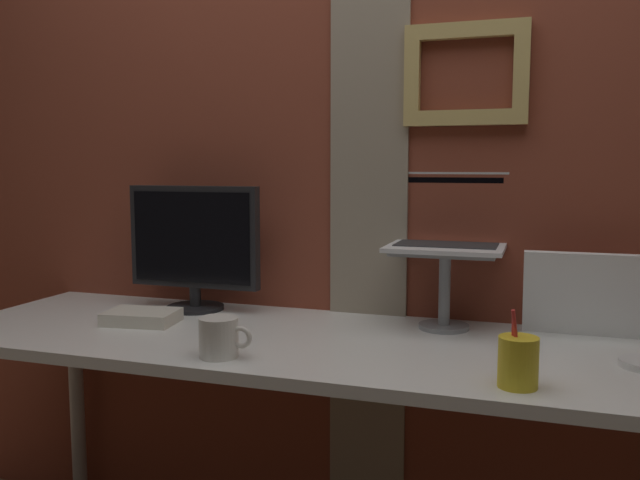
{
  "coord_description": "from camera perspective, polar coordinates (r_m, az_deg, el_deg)",
  "views": [
    {
      "loc": [
        0.49,
        -1.61,
        1.22
      ],
      "look_at": [
        -0.09,
        0.11,
        1.02
      ],
      "focal_mm": 37.46,
      "sensor_mm": 36.0,
      "label": 1
    }
  ],
  "objects": [
    {
      "name": "desk",
      "position": [
        1.81,
        -1.03,
        -10.58
      ],
      "size": [
        2.07,
        0.67,
        0.77
      ],
      "color": "white",
      "rests_on": "ground_plane"
    },
    {
      "name": "paper_clutter_stack",
      "position": [
        2.01,
        -14.99,
        -6.37
      ],
      "size": [
        0.22,
        0.17,
        0.04
      ],
      "primitive_type": "cube",
      "rotation": [
        0.0,
        0.0,
        0.14
      ],
      "color": "silver",
      "rests_on": "desk"
    },
    {
      "name": "laptop",
      "position": [
        1.93,
        10.95,
        1.0
      ],
      "size": [
        0.32,
        0.28,
        0.21
      ],
      "color": "white",
      "rests_on": "laptop_stand"
    },
    {
      "name": "brick_wall_back",
      "position": [
        2.08,
        4.91,
        6.06
      ],
      "size": [
        3.31,
        0.16,
        2.42
      ],
      "color": "brown",
      "rests_on": "ground_plane"
    },
    {
      "name": "pen_cup",
      "position": [
        1.45,
        16.56,
        -9.93
      ],
      "size": [
        0.08,
        0.08,
        0.16
      ],
      "color": "yellow",
      "rests_on": "desk"
    },
    {
      "name": "whiteboard_panel",
      "position": [
        1.9,
        22.08,
        -4.39
      ],
      "size": [
        0.34,
        0.07,
        0.23
      ],
      "primitive_type": "cube",
      "rotation": [
        0.22,
        0.0,
        0.0
      ],
      "color": "white",
      "rests_on": "desk"
    },
    {
      "name": "coffee_mug",
      "position": [
        1.62,
        -8.57,
        -8.21
      ],
      "size": [
        0.13,
        0.09,
        0.1
      ],
      "color": "silver",
      "rests_on": "desk"
    },
    {
      "name": "monitor",
      "position": [
        2.12,
        -10.72,
        -0.2
      ],
      "size": [
        0.43,
        0.18,
        0.39
      ],
      "color": "black",
      "rests_on": "desk"
    },
    {
      "name": "laptop_stand",
      "position": [
        1.88,
        10.61,
        -3.03
      ],
      "size": [
        0.28,
        0.22,
        0.22
      ],
      "color": "gray",
      "rests_on": "desk"
    }
  ]
}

